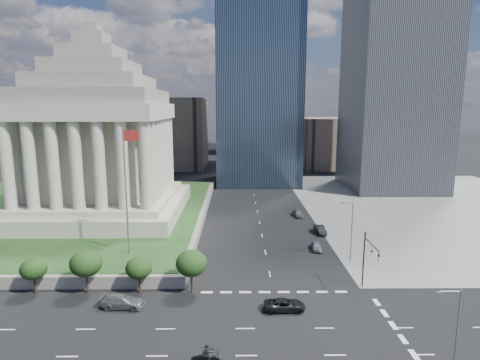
{
  "coord_description": "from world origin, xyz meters",
  "views": [
    {
      "loc": [
        -4.94,
        -36.47,
        24.75
      ],
      "look_at": [
        -4.52,
        12.7,
        15.68
      ],
      "focal_mm": 30.0,
      "sensor_mm": 36.0,
      "label": 1
    }
  ],
  "objects_px": {
    "pickup_truck": "(285,305)",
    "traffic_signal_ne": "(368,256)",
    "war_memorial": "(97,123)",
    "street_lamp_north": "(351,227)",
    "motorcycle_trail": "(206,355)",
    "parked_sedan_far": "(298,213)",
    "suv_grey": "(123,302)",
    "parked_sedan_mid": "(320,230)",
    "parked_sedan_near": "(317,246)",
    "street_lamp_south": "(454,337)",
    "flagpole": "(127,183)"
  },
  "relations": [
    {
      "from": "street_lamp_south",
      "to": "parked_sedan_far",
      "type": "height_order",
      "value": "street_lamp_south"
    },
    {
      "from": "parked_sedan_mid",
      "to": "parked_sedan_far",
      "type": "xyz_separation_m",
      "value": [
        -2.5,
        12.43,
        -0.01
      ]
    },
    {
      "from": "pickup_truck",
      "to": "motorcycle_trail",
      "type": "distance_m",
      "value": 13.81
    },
    {
      "from": "suv_grey",
      "to": "war_memorial",
      "type": "bearing_deg",
      "value": 25.49
    },
    {
      "from": "parked_sedan_near",
      "to": "motorcycle_trail",
      "type": "bearing_deg",
      "value": -113.28
    },
    {
      "from": "street_lamp_north",
      "to": "pickup_truck",
      "type": "xyz_separation_m",
      "value": [
        -12.39,
        -15.88,
        -4.95
      ]
    },
    {
      "from": "traffic_signal_ne",
      "to": "street_lamp_south",
      "type": "distance_m",
      "value": 19.72
    },
    {
      "from": "traffic_signal_ne",
      "to": "suv_grey",
      "type": "relative_size",
      "value": 1.48
    },
    {
      "from": "traffic_signal_ne",
      "to": "parked_sedan_mid",
      "type": "bearing_deg",
      "value": 92.24
    },
    {
      "from": "street_lamp_south",
      "to": "motorcycle_trail",
      "type": "bearing_deg",
      "value": 167.9
    },
    {
      "from": "war_memorial",
      "to": "street_lamp_north",
      "type": "height_order",
      "value": "war_memorial"
    },
    {
      "from": "traffic_signal_ne",
      "to": "parked_sedan_far",
      "type": "relative_size",
      "value": 1.79
    },
    {
      "from": "war_memorial",
      "to": "parked_sedan_far",
      "type": "bearing_deg",
      "value": 4.86
    },
    {
      "from": "traffic_signal_ne",
      "to": "motorcycle_trail",
      "type": "height_order",
      "value": "traffic_signal_ne"
    },
    {
      "from": "street_lamp_north",
      "to": "war_memorial",
      "type": "bearing_deg",
      "value": 154.08
    },
    {
      "from": "street_lamp_south",
      "to": "parked_sedan_far",
      "type": "distance_m",
      "value": 58.02
    },
    {
      "from": "flagpole",
      "to": "motorcycle_trail",
      "type": "distance_m",
      "value": 31.37
    },
    {
      "from": "flagpole",
      "to": "parked_sedan_near",
      "type": "relative_size",
      "value": 4.99
    },
    {
      "from": "street_lamp_north",
      "to": "parked_sedan_mid",
      "type": "height_order",
      "value": "street_lamp_north"
    },
    {
      "from": "war_memorial",
      "to": "flagpole",
      "type": "distance_m",
      "value": 28.16
    },
    {
      "from": "war_memorial",
      "to": "flagpole",
      "type": "relative_size",
      "value": 1.95
    },
    {
      "from": "street_lamp_north",
      "to": "suv_grey",
      "type": "bearing_deg",
      "value": -155.09
    },
    {
      "from": "war_memorial",
      "to": "pickup_truck",
      "type": "height_order",
      "value": "war_memorial"
    },
    {
      "from": "flagpole",
      "to": "parked_sedan_near",
      "type": "distance_m",
      "value": 33.79
    },
    {
      "from": "motorcycle_trail",
      "to": "pickup_truck",
      "type": "bearing_deg",
      "value": 54.05
    },
    {
      "from": "pickup_truck",
      "to": "parked_sedan_far",
      "type": "relative_size",
      "value": 1.15
    },
    {
      "from": "parked_sedan_mid",
      "to": "motorcycle_trail",
      "type": "distance_m",
      "value": 45.08
    },
    {
      "from": "street_lamp_north",
      "to": "pickup_truck",
      "type": "height_order",
      "value": "street_lamp_north"
    },
    {
      "from": "street_lamp_north",
      "to": "parked_sedan_far",
      "type": "bearing_deg",
      "value": 99.22
    },
    {
      "from": "parked_sedan_far",
      "to": "motorcycle_trail",
      "type": "relative_size",
      "value": 1.53
    },
    {
      "from": "flagpole",
      "to": "parked_sedan_far",
      "type": "xyz_separation_m",
      "value": [
        30.83,
        27.65,
        -12.35
      ]
    },
    {
      "from": "flagpole",
      "to": "parked_sedan_near",
      "type": "xyz_separation_m",
      "value": [
        30.83,
        6.06,
        -12.43
      ]
    },
    {
      "from": "traffic_signal_ne",
      "to": "parked_sedan_far",
      "type": "distance_m",
      "value": 38.38
    },
    {
      "from": "parked_sedan_mid",
      "to": "parked_sedan_far",
      "type": "distance_m",
      "value": 12.67
    },
    {
      "from": "parked_sedan_near",
      "to": "flagpole",
      "type": "bearing_deg",
      "value": -163.84
    },
    {
      "from": "pickup_truck",
      "to": "traffic_signal_ne",
      "type": "bearing_deg",
      "value": -70.56
    },
    {
      "from": "suv_grey",
      "to": "parked_sedan_mid",
      "type": "xyz_separation_m",
      "value": [
        30.64,
        29.31,
        -0.02
      ]
    },
    {
      "from": "street_lamp_south",
      "to": "parked_sedan_near",
      "type": "height_order",
      "value": "street_lamp_south"
    },
    {
      "from": "street_lamp_south",
      "to": "war_memorial",
      "type": "bearing_deg",
      "value": 131.23
    },
    {
      "from": "pickup_truck",
      "to": "parked_sedan_far",
      "type": "bearing_deg",
      "value": -12.89
    },
    {
      "from": "parked_sedan_mid",
      "to": "parked_sedan_near",
      "type": "bearing_deg",
      "value": -109.59
    },
    {
      "from": "war_memorial",
      "to": "pickup_truck",
      "type": "relative_size",
      "value": 7.63
    },
    {
      "from": "street_lamp_south",
      "to": "parked_sedan_near",
      "type": "relative_size",
      "value": 2.5
    },
    {
      "from": "parked_sedan_mid",
      "to": "traffic_signal_ne",
      "type": "bearing_deg",
      "value": -92.09
    },
    {
      "from": "parked_sedan_near",
      "to": "parked_sedan_mid",
      "type": "distance_m",
      "value": 9.5
    },
    {
      "from": "flagpole",
      "to": "street_lamp_north",
      "type": "height_order",
      "value": "flagpole"
    },
    {
      "from": "suv_grey",
      "to": "parked_sedan_far",
      "type": "relative_size",
      "value": 1.21
    },
    {
      "from": "war_memorial",
      "to": "flagpole",
      "type": "height_order",
      "value": "war_memorial"
    },
    {
      "from": "flagpole",
      "to": "suv_grey",
      "type": "distance_m",
      "value": 18.91
    },
    {
      "from": "motorcycle_trail",
      "to": "street_lamp_south",
      "type": "bearing_deg",
      "value": -7.89
    }
  ]
}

